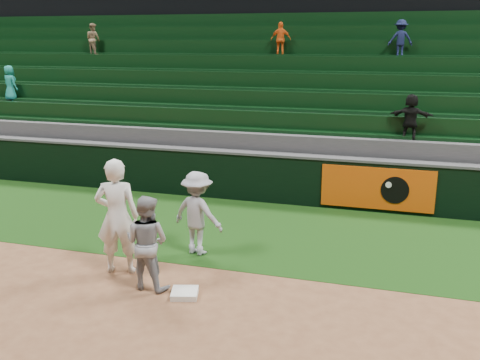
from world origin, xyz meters
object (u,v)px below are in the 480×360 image
(baserunner, at_px, (147,242))
(first_base, at_px, (185,293))
(base_coach, at_px, (197,213))
(first_baseman, at_px, (117,217))

(baserunner, bearing_deg, first_base, 175.88)
(first_base, relative_size, base_coach, 0.26)
(base_coach, bearing_deg, first_baseman, 62.79)
(first_baseman, distance_m, base_coach, 1.57)
(first_baseman, bearing_deg, baserunner, 134.84)
(first_baseman, relative_size, base_coach, 1.27)
(first_baseman, distance_m, baserunner, 0.90)
(first_base, bearing_deg, base_coach, 103.79)
(first_base, height_order, baserunner, baserunner)
(first_baseman, height_order, baserunner, first_baseman)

